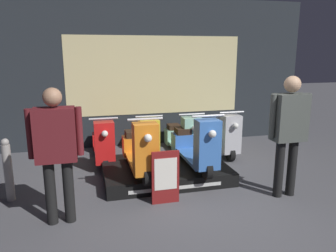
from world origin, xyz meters
name	(u,v)px	position (x,y,z in m)	size (l,w,h in m)	color
ground_plane	(210,210)	(0.00, 0.00, 0.00)	(30.00, 30.00, 0.00)	#4C4C51
shop_wall_back	(155,73)	(0.00, 3.41, 1.60)	(7.02, 0.09, 3.20)	#23282D
display_platform	(167,173)	(-0.31, 1.17, 0.11)	(2.03, 1.16, 0.22)	black
scooter_display_left	(140,150)	(-0.76, 1.07, 0.58)	(0.49, 1.64, 0.97)	black
scooter_display_right	(195,146)	(0.15, 1.07, 0.58)	(0.49, 1.64, 0.97)	black
scooter_backrow_0	(103,144)	(-1.26, 2.32, 0.36)	(0.49, 1.64, 0.97)	black
scooter_backrow_1	(144,141)	(-0.47, 2.32, 0.36)	(0.49, 1.64, 0.97)	black
scooter_backrow_2	(183,139)	(0.32, 2.32, 0.36)	(0.49, 1.64, 0.97)	black
scooter_backrow_3	(220,136)	(1.11, 2.32, 0.36)	(0.49, 1.64, 0.97)	black
person_left_browsing	(56,145)	(-1.90, 0.16, 1.00)	(0.63, 0.26, 1.67)	black
person_right_browsing	(289,126)	(1.21, 0.16, 1.05)	(0.62, 0.26, 1.75)	black
price_sign_board	(165,177)	(-0.53, 0.35, 0.38)	(0.39, 0.04, 0.75)	maroon
street_bollard	(8,170)	(-2.64, 0.98, 0.45)	(0.12, 0.12, 0.91)	gray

